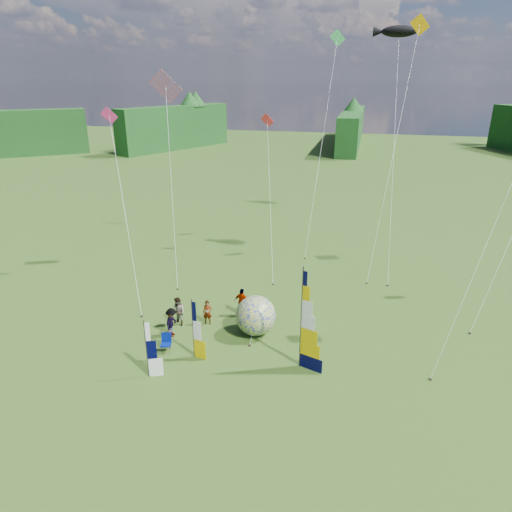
% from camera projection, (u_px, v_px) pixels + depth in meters
% --- Properties ---
extents(ground, '(220.00, 220.00, 0.00)m').
position_uv_depth(ground, '(256.00, 394.00, 21.85)').
color(ground, '#4F7622').
rests_on(ground, ground).
extents(treeline_ring, '(210.00, 210.00, 8.00)m').
position_uv_depth(treeline_ring, '(256.00, 321.00, 20.38)').
color(treeline_ring, '#143711').
rests_on(treeline_ring, ground).
extents(feather_banner_main, '(1.42, 0.58, 5.46)m').
position_uv_depth(feather_banner_main, '(301.00, 320.00, 22.99)').
color(feather_banner_main, black).
rests_on(feather_banner_main, ground).
extents(side_banner_left, '(0.94, 0.29, 3.37)m').
position_uv_depth(side_banner_left, '(193.00, 330.00, 24.14)').
color(side_banner_left, '#DAB000').
rests_on(side_banner_left, ground).
extents(side_banner_far, '(0.90, 0.46, 3.14)m').
position_uv_depth(side_banner_far, '(146.00, 350.00, 22.54)').
color(side_banner_far, white).
rests_on(side_banner_far, ground).
extents(bol_inflatable, '(2.89, 2.89, 2.37)m').
position_uv_depth(bol_inflatable, '(256.00, 315.00, 26.60)').
color(bol_inflatable, '#000B9A').
rests_on(bol_inflatable, ground).
extents(spectator_a, '(0.62, 0.45, 1.55)m').
position_uv_depth(spectator_a, '(208.00, 312.00, 27.79)').
color(spectator_a, '#66594C').
rests_on(spectator_a, ground).
extents(spectator_b, '(0.98, 0.78, 1.82)m').
position_uv_depth(spectator_b, '(178.00, 312.00, 27.61)').
color(spectator_b, '#66594C').
rests_on(spectator_b, ground).
extents(spectator_c, '(0.45, 1.16, 1.77)m').
position_uv_depth(spectator_c, '(172.00, 322.00, 26.45)').
color(spectator_c, '#66594C').
rests_on(spectator_c, ground).
extents(spectator_d, '(1.11, 0.56, 1.81)m').
position_uv_depth(spectator_d, '(242.00, 302.00, 28.80)').
color(spectator_d, '#66594C').
rests_on(spectator_d, ground).
extents(camp_chair, '(0.72, 0.72, 1.03)m').
position_uv_depth(camp_chair, '(166.00, 343.00, 25.06)').
color(camp_chair, '#00105A').
rests_on(camp_chair, ground).
extents(kite_whale, '(6.33, 15.54, 19.25)m').
position_uv_depth(kite_whale, '(395.00, 140.00, 35.01)').
color(kite_whale, black).
rests_on(kite_whale, ground).
extents(kite_rainbow_delta, '(8.10, 11.21, 15.54)m').
position_uv_depth(kite_rainbow_delta, '(171.00, 172.00, 32.84)').
color(kite_rainbow_delta, '#FA3517').
rests_on(kite_rainbow_delta, ground).
extents(kite_parafoil, '(10.25, 12.03, 17.71)m').
position_uv_depth(kite_parafoil, '(504.00, 193.00, 22.34)').
color(kite_parafoil, '#A72C1A').
rests_on(kite_parafoil, ground).
extents(small_kite_red, '(5.59, 10.95, 11.76)m').
position_uv_depth(small_kite_red, '(270.00, 191.00, 35.29)').
color(small_kite_red, '#F73133').
rests_on(small_kite_red, ground).
extents(small_kite_orange, '(7.47, 12.37, 19.10)m').
position_uv_depth(small_kite_orange, '(395.00, 143.00, 33.75)').
color(small_kite_orange, '#E29501').
rests_on(small_kite_orange, ground).
extents(small_kite_pink, '(8.60, 10.33, 12.64)m').
position_uv_depth(small_kite_pink, '(124.00, 203.00, 30.31)').
color(small_kite_pink, '#E92D7C').
rests_on(small_kite_pink, ground).
extents(small_kite_green, '(6.06, 11.71, 18.45)m').
position_uv_depth(small_kite_green, '(322.00, 139.00, 38.63)').
color(small_kite_green, '#40C367').
rests_on(small_kite_green, ground).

